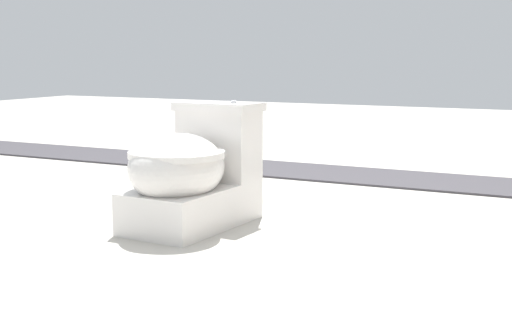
{
  "coord_description": "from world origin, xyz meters",
  "views": [
    {
      "loc": [
        2.63,
        1.45,
        0.72
      ],
      "look_at": [
        0.14,
        0.21,
        0.3
      ],
      "focal_mm": 50.0,
      "sensor_mm": 36.0,
      "label": 1
    }
  ],
  "objects": [
    {
      "name": "gravel_strip",
      "position": [
        -1.34,
        0.5,
        0.01
      ],
      "size": [
        0.56,
        8.0,
        0.01
      ],
      "primitive_type": "cube",
      "color": "#423F44",
      "rests_on": "ground"
    },
    {
      "name": "ground_plane",
      "position": [
        0.0,
        0.0,
        0.0
      ],
      "size": [
        14.0,
        14.0,
        0.0
      ],
      "primitive_type": "plane",
      "color": "#B7B2A8"
    },
    {
      "name": "toilet",
      "position": [
        0.14,
        -0.09,
        0.22
      ],
      "size": [
        0.65,
        0.42,
        0.52
      ],
      "rotation": [
        0.0,
        0.0,
        -0.07
      ],
      "color": "white",
      "rests_on": "ground"
    }
  ]
}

